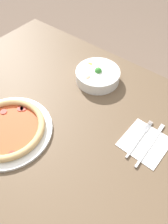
{
  "coord_description": "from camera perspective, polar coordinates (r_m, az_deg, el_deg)",
  "views": [
    {
      "loc": [
        0.39,
        -0.4,
        1.46
      ],
      "look_at": [
        0.06,
        0.03,
        0.79
      ],
      "focal_mm": 35.0,
      "sensor_mm": 36.0,
      "label": 1
    }
  ],
  "objects": [
    {
      "name": "pizza",
      "position": [
        0.87,
        -19.26,
        -4.17
      ],
      "size": [
        0.33,
        0.33,
        0.04
      ],
      "color": "white",
      "rests_on": "dining_table"
    },
    {
      "name": "ground_plane",
      "position": [
        1.57,
        -2.29,
        -18.0
      ],
      "size": [
        8.0,
        8.0,
        0.0
      ],
      "primitive_type": "plane",
      "color": "brown"
    },
    {
      "name": "dining_table",
      "position": [
        0.98,
        -3.5,
        -3.94
      ],
      "size": [
        1.33,
        0.88,
        0.77
      ],
      "color": "brown",
      "rests_on": "ground_plane"
    },
    {
      "name": "bowl",
      "position": [
        1.01,
        3.6,
        9.68
      ],
      "size": [
        0.2,
        0.2,
        0.07
      ],
      "color": "white",
      "rests_on": "dining_table"
    },
    {
      "name": "knife",
      "position": [
        0.83,
        16.53,
        -8.71
      ],
      "size": [
        0.02,
        0.23,
        0.01
      ],
      "rotation": [
        0.0,
        0.0,
        1.59
      ],
      "color": "silver",
      "rests_on": "napkin"
    },
    {
      "name": "napkin",
      "position": [
        0.84,
        15.61,
        -7.68
      ],
      "size": [
        0.16,
        0.16,
        0.0
      ],
      "color": "white",
      "rests_on": "dining_table"
    },
    {
      "name": "fork",
      "position": [
        0.84,
        14.21,
        -6.83
      ],
      "size": [
        0.02,
        0.2,
        0.0
      ],
      "rotation": [
        0.0,
        0.0,
        1.59
      ],
      "color": "silver",
      "rests_on": "napkin"
    }
  ]
}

